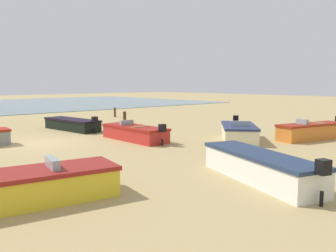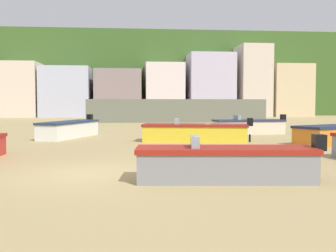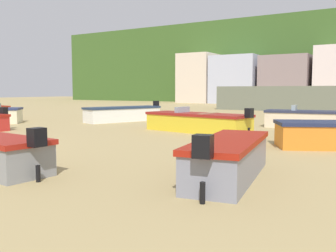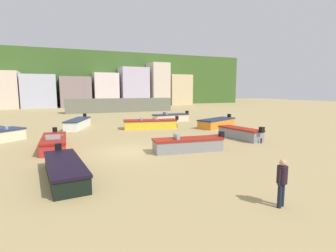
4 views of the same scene
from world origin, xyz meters
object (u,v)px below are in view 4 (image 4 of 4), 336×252
object	(u,v)px
boat_orange_3	(217,123)
boat_black_5	(65,170)
boat_grey_1	(240,133)
boat_white_9	(78,123)
boat_grey_7	(188,144)
boat_cream_0	(171,118)
boat_yellow_6	(150,124)
boat_red_4	(54,143)
beach_walker_foreground	(282,179)

from	to	relation	value
boat_orange_3	boat_black_5	xyz separation A→B (m)	(-14.82, -10.97, -0.06)
boat_grey_1	boat_white_9	xyz separation A→B (m)	(-11.51, 11.06, 0.02)
boat_grey_7	boat_white_9	xyz separation A→B (m)	(-5.82, 13.25, 0.04)
boat_grey_7	boat_cream_0	bearing A→B (deg)	-13.38
boat_cream_0	boat_grey_1	size ratio (longest dim) A/B	1.14
boat_yellow_6	boat_grey_7	distance (m)	10.29
boat_orange_3	boat_yellow_6	xyz separation A→B (m)	(-6.65, 1.82, -0.00)
boat_white_9	boat_red_4	bearing A→B (deg)	97.83
boat_orange_3	boat_red_4	bearing A→B (deg)	81.61
boat_yellow_6	boat_grey_7	bearing A→B (deg)	-174.14
boat_red_4	boat_orange_3	bearing A→B (deg)	-162.51
boat_grey_7	boat_red_4	bearing A→B (deg)	69.47
boat_grey_1	boat_red_4	world-z (taller)	boat_grey_1
boat_orange_3	boat_yellow_6	size ratio (longest dim) A/B	0.89
boat_red_4	boat_white_9	bearing A→B (deg)	-101.31
boat_grey_1	boat_grey_7	xyz separation A→B (m)	(-5.69, -2.19, -0.02)
boat_grey_1	beach_walker_foreground	size ratio (longest dim) A/B	2.58
boat_orange_3	boat_black_5	world-z (taller)	boat_orange_3
boat_red_4	beach_walker_foreground	bearing A→B (deg)	121.40
boat_black_5	boat_yellow_6	size ratio (longest dim) A/B	0.93
boat_red_4	boat_black_5	size ratio (longest dim) A/B	0.92
boat_cream_0	boat_white_9	xyz separation A→B (m)	(-10.89, -1.66, 0.01)
boat_yellow_6	boat_white_9	distance (m)	7.35
boat_red_4	boat_white_9	xyz separation A→B (m)	(2.03, 9.44, 0.06)
boat_black_5	boat_grey_7	world-z (taller)	boat_grey_7
boat_yellow_6	boat_white_9	bearing A→B (deg)	76.62
boat_grey_1	boat_yellow_6	bearing A→B (deg)	111.83
boat_red_4	boat_yellow_6	xyz separation A→B (m)	(8.73, 6.43, 0.04)
boat_cream_0	boat_grey_7	size ratio (longest dim) A/B	1.00
boat_black_5	boat_white_9	size ratio (longest dim) A/B	1.00
boat_red_4	boat_grey_1	bearing A→B (deg)	173.96
boat_cream_0	boat_yellow_6	bearing A→B (deg)	132.80
boat_black_5	beach_walker_foreground	xyz separation A→B (m)	(6.59, -5.73, 0.56)
boat_orange_3	beach_walker_foreground	world-z (taller)	beach_walker_foreground
boat_grey_1	beach_walker_foreground	world-z (taller)	beach_walker_foreground
boat_grey_1	boat_grey_7	size ratio (longest dim) A/B	0.88
boat_black_5	boat_cream_0	bearing A→B (deg)	-131.10
boat_red_4	boat_grey_7	distance (m)	8.73
boat_grey_1	boat_red_4	distance (m)	13.64
boat_orange_3	beach_walker_foreground	bearing A→B (deg)	128.69
boat_orange_3	beach_walker_foreground	size ratio (longest dim) A/B	3.08
boat_grey_7	beach_walker_foreground	distance (m)	8.32
beach_walker_foreground	boat_black_5	bearing A→B (deg)	118.25
boat_black_5	beach_walker_foreground	distance (m)	8.75
boat_cream_0	boat_red_4	size ratio (longest dim) A/B	0.99
boat_cream_0	boat_grey_1	bearing A→B (deg)	177.55
boat_yellow_6	boat_white_9	world-z (taller)	boat_white_9
beach_walker_foreground	boat_cream_0	bearing A→B (deg)	55.28
boat_yellow_6	boat_black_5	bearing A→B (deg)	158.18
boat_orange_3	boat_red_4	xyz separation A→B (m)	(-15.38, -4.61, -0.04)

